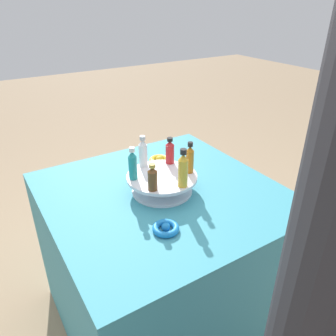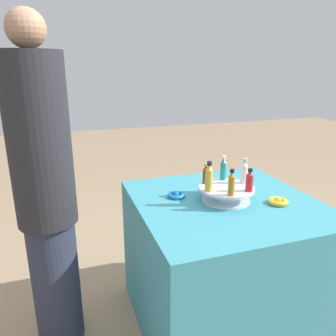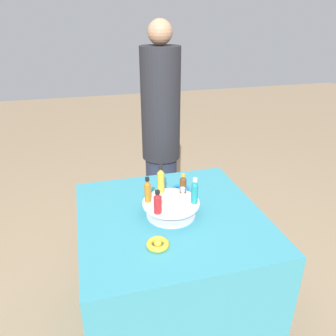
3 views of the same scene
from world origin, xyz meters
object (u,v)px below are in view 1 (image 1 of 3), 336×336
at_px(bottle_teal, 133,165).
at_px(bottle_amber, 190,159).
at_px(display_stand, 162,182).
at_px(bottle_red, 170,152).
at_px(ribbon_bow_gold, 159,160).
at_px(bottle_clear, 143,152).
at_px(bottle_brown, 153,178).
at_px(ribbon_bow_blue, 166,228).
at_px(bottle_gold, 183,169).

distance_m(bottle_teal, bottle_amber, 0.22).
bearing_deg(bottle_amber, display_stand, -18.20).
xyz_separation_m(bottle_teal, bottle_red, (-0.19, -0.04, -0.01)).
height_order(bottle_red, ribbon_bow_gold, bottle_red).
height_order(display_stand, bottle_clear, bottle_clear).
relative_size(bottle_brown, bottle_red, 0.91).
xyz_separation_m(display_stand, bottle_amber, (-0.11, 0.03, 0.09)).
relative_size(display_stand, bottle_red, 2.45).
xyz_separation_m(bottle_amber, ribbon_bow_blue, (0.22, 0.19, -0.12)).
bearing_deg(bottle_teal, bottle_clear, -138.20).
xyz_separation_m(bottle_amber, bottle_red, (0.02, -0.11, -0.01)).
distance_m(bottle_teal, ribbon_bow_blue, 0.28).
relative_size(bottle_brown, ribbon_bow_blue, 1.14).
bearing_deg(bottle_teal, bottle_red, -168.20).
relative_size(bottle_red, ribbon_bow_blue, 1.25).
distance_m(bottle_brown, ribbon_bow_gold, 0.37).
bearing_deg(ribbon_bow_blue, bottle_clear, -106.18).
height_order(bottle_red, ribbon_bow_blue, bottle_red).
height_order(bottle_teal, bottle_gold, bottle_gold).
xyz_separation_m(display_stand, ribbon_bow_gold, (-0.12, -0.22, -0.03)).
xyz_separation_m(display_stand, bottle_gold, (-0.02, 0.11, 0.10)).
distance_m(bottle_amber, ribbon_bow_gold, 0.28).
bearing_deg(bottle_amber, bottle_teal, -18.20).
bearing_deg(ribbon_bow_gold, ribbon_bow_blue, 61.78).
relative_size(bottle_teal, ribbon_bow_gold, 1.34).
height_order(display_stand, bottle_teal, bottle_teal).
bearing_deg(display_stand, ribbon_bow_blue, 61.78).
bearing_deg(bottle_red, ribbon_bow_gold, -103.59).
xyz_separation_m(bottle_gold, bottle_red, (-0.06, -0.18, -0.02)).
bearing_deg(bottle_red, bottle_clear, -18.20).
bearing_deg(bottle_gold, bottle_clear, -78.20).
relative_size(bottle_amber, ribbon_bow_gold, 1.31).
relative_size(display_stand, bottle_amber, 2.17).
distance_m(bottle_gold, ribbon_bow_blue, 0.22).
bearing_deg(bottle_brown, bottle_clear, -108.20).
bearing_deg(ribbon_bow_blue, ribbon_bow_gold, -118.22).
bearing_deg(bottle_clear, bottle_brown, 71.80).
xyz_separation_m(display_stand, ribbon_bow_blue, (0.12, 0.22, -0.03)).
distance_m(display_stand, bottle_teal, 0.14).
distance_m(display_stand, ribbon_bow_blue, 0.25).
distance_m(display_stand, bottle_brown, 0.14).
height_order(ribbon_bow_blue, ribbon_bow_gold, ribbon_bow_gold).
bearing_deg(bottle_teal, display_stand, 161.80).
bearing_deg(display_stand, bottle_amber, 161.80).
bearing_deg(bottle_red, bottle_gold, 71.80).
bearing_deg(bottle_red, bottle_brown, 41.80).
xyz_separation_m(bottle_clear, ribbon_bow_gold, (-0.14, -0.11, -0.12)).
height_order(bottle_amber, ribbon_bow_gold, bottle_amber).
height_order(bottle_brown, bottle_gold, bottle_gold).
xyz_separation_m(bottle_red, bottle_clear, (0.11, -0.03, 0.01)).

